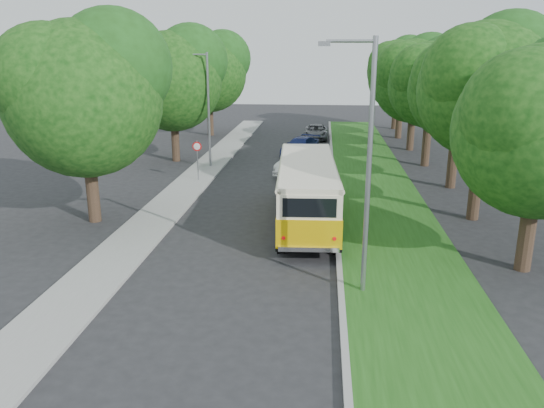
# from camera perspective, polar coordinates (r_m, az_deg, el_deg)

# --- Properties ---
(ground) EXTENTS (120.00, 120.00, 0.00)m
(ground) POSITION_cam_1_polar(r_m,az_deg,el_deg) (20.15, -3.14, -5.97)
(ground) COLOR #242426
(ground) RESTS_ON ground
(curb) EXTENTS (0.20, 70.00, 0.15)m
(curb) POSITION_cam_1_polar(r_m,az_deg,el_deg) (24.63, 6.91, -1.71)
(curb) COLOR gray
(curb) RESTS_ON ground
(grass_verge) EXTENTS (4.50, 70.00, 0.13)m
(grass_verge) POSITION_cam_1_polar(r_m,az_deg,el_deg) (24.82, 12.34, -1.86)
(grass_verge) COLOR #1F4F15
(grass_verge) RESTS_ON ground
(sidewalk) EXTENTS (2.20, 70.00, 0.12)m
(sidewalk) POSITION_cam_1_polar(r_m,az_deg,el_deg) (25.79, -12.09, -1.17)
(sidewalk) COLOR gray
(sidewalk) RESTS_ON ground
(treeline) EXTENTS (24.27, 41.91, 9.46)m
(treeline) POSITION_cam_1_polar(r_m,az_deg,el_deg) (36.48, 6.07, 13.47)
(treeline) COLOR #332319
(treeline) RESTS_ON ground
(lamppost_near) EXTENTS (1.71, 0.16, 8.00)m
(lamppost_near) POSITION_cam_1_polar(r_m,az_deg,el_deg) (16.32, 10.09, 4.55)
(lamppost_near) COLOR gray
(lamppost_near) RESTS_ON ground
(lamppost_far) EXTENTS (1.71, 0.16, 7.50)m
(lamppost_far) POSITION_cam_1_polar(r_m,az_deg,el_deg) (35.44, -7.01, 10.43)
(lamppost_far) COLOR gray
(lamppost_far) RESTS_ON ground
(warning_sign) EXTENTS (0.56, 0.10, 2.50)m
(warning_sign) POSITION_cam_1_polar(r_m,az_deg,el_deg) (31.85, -8.04, 5.38)
(warning_sign) COLOR gray
(warning_sign) RESTS_ON ground
(vintage_bus) EXTENTS (2.99, 9.92, 2.91)m
(vintage_bus) POSITION_cam_1_polar(r_m,az_deg,el_deg) (23.82, 3.78, 1.22)
(vintage_bus) COLOR #E0B007
(vintage_bus) RESTS_ON ground
(car_silver) EXTENTS (2.30, 3.90, 1.25)m
(car_silver) POSITION_cam_1_polar(r_m,az_deg,el_deg) (32.72, 3.74, 3.85)
(car_silver) COLOR #B4B5B9
(car_silver) RESTS_ON ground
(car_white) EXTENTS (3.19, 4.90, 1.52)m
(car_white) POSITION_cam_1_polar(r_m,az_deg,el_deg) (33.85, 3.05, 4.52)
(car_white) COLOR white
(car_white) RESTS_ON ground
(car_blue) EXTENTS (3.28, 4.77, 1.28)m
(car_blue) POSITION_cam_1_polar(r_m,az_deg,el_deg) (40.36, 3.07, 6.24)
(car_blue) COLOR navy
(car_blue) RESTS_ON ground
(car_grey) EXTENTS (2.15, 4.54, 1.25)m
(car_grey) POSITION_cam_1_polar(r_m,az_deg,el_deg) (47.73, 4.75, 7.73)
(car_grey) COLOR #55575D
(car_grey) RESTS_ON ground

